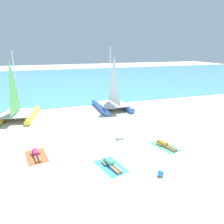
{
  "coord_description": "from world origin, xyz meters",
  "views": [
    {
      "loc": [
        -4.96,
        -9.18,
        5.97
      ],
      "look_at": [
        0.0,
        5.57,
        1.2
      ],
      "focal_mm": 33.97,
      "sensor_mm": 36.0,
      "label": 1
    }
  ],
  "objects_px": {
    "beach_ball": "(161,173)",
    "towel_center_right": "(165,147)",
    "towel_leftmost": "(36,156)",
    "sunbather_center_left": "(110,164)",
    "towel_center_left": "(111,166)",
    "cooler_box": "(121,136)",
    "sunbather_leftmost": "(36,154)",
    "sunbather_center_right": "(165,144)",
    "sailboat_yellow": "(18,109)",
    "sailboat_blue": "(112,100)"
  },
  "relations": [
    {
      "from": "sailboat_blue",
      "to": "sunbather_center_right",
      "type": "height_order",
      "value": "sailboat_blue"
    },
    {
      "from": "sailboat_yellow",
      "to": "sunbather_leftmost",
      "type": "relative_size",
      "value": 3.67
    },
    {
      "from": "sunbather_center_right",
      "to": "beach_ball",
      "type": "relative_size",
      "value": 4.73
    },
    {
      "from": "towel_leftmost",
      "to": "beach_ball",
      "type": "distance_m",
      "value": 6.93
    },
    {
      "from": "sailboat_yellow",
      "to": "towel_center_right",
      "type": "relative_size",
      "value": 3.03
    },
    {
      "from": "towel_leftmost",
      "to": "sunbather_center_right",
      "type": "xyz_separation_m",
      "value": [
        7.64,
        -1.21,
        0.13
      ]
    },
    {
      "from": "towel_leftmost",
      "to": "sunbather_center_left",
      "type": "height_order",
      "value": "sunbather_center_left"
    },
    {
      "from": "cooler_box",
      "to": "sailboat_yellow",
      "type": "bearing_deg",
      "value": 135.74
    },
    {
      "from": "towel_center_right",
      "to": "beach_ball",
      "type": "bearing_deg",
      "value": -126.23
    },
    {
      "from": "sunbather_center_left",
      "to": "sunbather_center_right",
      "type": "relative_size",
      "value": 1.0
    },
    {
      "from": "sunbather_center_right",
      "to": "beach_ball",
      "type": "height_order",
      "value": "beach_ball"
    },
    {
      "from": "sunbather_leftmost",
      "to": "beach_ball",
      "type": "height_order",
      "value": "beach_ball"
    },
    {
      "from": "towel_center_right",
      "to": "sunbather_center_left",
      "type": "bearing_deg",
      "value": -165.46
    },
    {
      "from": "towel_center_left",
      "to": "sunbather_center_left",
      "type": "distance_m",
      "value": 0.14
    },
    {
      "from": "sailboat_blue",
      "to": "towel_center_right",
      "type": "height_order",
      "value": "sailboat_blue"
    },
    {
      "from": "sailboat_blue",
      "to": "sunbather_center_right",
      "type": "distance_m",
      "value": 9.02
    },
    {
      "from": "sunbather_leftmost",
      "to": "cooler_box",
      "type": "distance_m",
      "value": 5.48
    },
    {
      "from": "sailboat_yellow",
      "to": "cooler_box",
      "type": "distance_m",
      "value": 9.68
    },
    {
      "from": "towel_leftmost",
      "to": "cooler_box",
      "type": "bearing_deg",
      "value": 8.11
    },
    {
      "from": "sailboat_yellow",
      "to": "towel_leftmost",
      "type": "height_order",
      "value": "sailboat_yellow"
    },
    {
      "from": "sailboat_yellow",
      "to": "towel_center_left",
      "type": "distance_m",
      "value": 11.2
    },
    {
      "from": "towel_center_right",
      "to": "cooler_box",
      "type": "height_order",
      "value": "cooler_box"
    },
    {
      "from": "towel_center_left",
      "to": "sailboat_yellow",
      "type": "bearing_deg",
      "value": 117.76
    },
    {
      "from": "towel_leftmost",
      "to": "sunbather_center_left",
      "type": "relative_size",
      "value": 1.22
    },
    {
      "from": "sailboat_blue",
      "to": "beach_ball",
      "type": "distance_m",
      "value": 11.82
    },
    {
      "from": "sunbather_center_left",
      "to": "sailboat_yellow",
      "type": "bearing_deg",
      "value": 103.42
    },
    {
      "from": "beach_ball",
      "to": "towel_center_right",
      "type": "bearing_deg",
      "value": 53.77
    },
    {
      "from": "sunbather_center_right",
      "to": "sunbather_leftmost",
      "type": "bearing_deg",
      "value": 155.79
    },
    {
      "from": "sunbather_leftmost",
      "to": "towel_center_left",
      "type": "height_order",
      "value": "sunbather_leftmost"
    },
    {
      "from": "towel_leftmost",
      "to": "sunbather_leftmost",
      "type": "xyz_separation_m",
      "value": [
        -0.01,
        0.07,
        0.13
      ]
    },
    {
      "from": "towel_center_right",
      "to": "sunbather_leftmost",
      "type": "bearing_deg",
      "value": 170.11
    },
    {
      "from": "sunbather_leftmost",
      "to": "towel_center_right",
      "type": "bearing_deg",
      "value": -19.06
    },
    {
      "from": "towel_leftmost",
      "to": "sunbather_center_left",
      "type": "distance_m",
      "value": 4.35
    },
    {
      "from": "beach_ball",
      "to": "cooler_box",
      "type": "relative_size",
      "value": 0.66
    },
    {
      "from": "towel_center_left",
      "to": "beach_ball",
      "type": "relative_size",
      "value": 5.79
    },
    {
      "from": "towel_center_left",
      "to": "towel_center_right",
      "type": "bearing_deg",
      "value": 15.48
    },
    {
      "from": "towel_leftmost",
      "to": "towel_center_right",
      "type": "xyz_separation_m",
      "value": [
        7.66,
        -1.27,
        0.0
      ]
    },
    {
      "from": "sailboat_yellow",
      "to": "towel_center_right",
      "type": "bearing_deg",
      "value": -33.97
    },
    {
      "from": "sailboat_blue",
      "to": "sunbather_leftmost",
      "type": "bearing_deg",
      "value": -134.22
    },
    {
      "from": "towel_center_left",
      "to": "cooler_box",
      "type": "height_order",
      "value": "cooler_box"
    },
    {
      "from": "sunbather_leftmost",
      "to": "towel_center_left",
      "type": "distance_m",
      "value": 4.44
    },
    {
      "from": "towel_leftmost",
      "to": "towel_center_left",
      "type": "distance_m",
      "value": 4.4
    },
    {
      "from": "sailboat_blue",
      "to": "towel_leftmost",
      "type": "bearing_deg",
      "value": -133.93
    },
    {
      "from": "towel_center_left",
      "to": "beach_ball",
      "type": "bearing_deg",
      "value": -38.04
    },
    {
      "from": "sailboat_yellow",
      "to": "towel_center_right",
      "type": "height_order",
      "value": "sailboat_yellow"
    },
    {
      "from": "sailboat_blue",
      "to": "beach_ball",
      "type": "bearing_deg",
      "value": -98.37
    },
    {
      "from": "sunbather_leftmost",
      "to": "towel_center_right",
      "type": "distance_m",
      "value": 7.78
    },
    {
      "from": "sailboat_yellow",
      "to": "cooler_box",
      "type": "bearing_deg",
      "value": -34.38
    },
    {
      "from": "sailboat_blue",
      "to": "towel_center_left",
      "type": "xyz_separation_m",
      "value": [
        -3.5,
        -10.13,
        -0.9
      ]
    },
    {
      "from": "sunbather_center_right",
      "to": "sunbather_center_left",
      "type": "bearing_deg",
      "value": -179.29
    }
  ]
}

